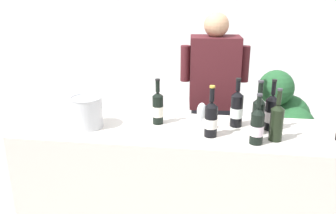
% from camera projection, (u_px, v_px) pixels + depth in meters
% --- Properties ---
extents(wall_back, '(8.00, 0.10, 2.80)m').
position_uv_depth(wall_back, '(206.00, 23.00, 4.70)').
color(wall_back, white).
rests_on(wall_back, ground_plane).
extents(counter, '(2.32, 0.60, 0.97)m').
position_uv_depth(counter, '(188.00, 192.00, 2.57)').
color(counter, beige).
rests_on(counter, ground_plane).
extents(wine_bottle_0, '(0.08, 0.08, 0.32)m').
position_uv_depth(wine_bottle_0, '(158.00, 108.00, 2.47)').
color(wine_bottle_0, black).
rests_on(wine_bottle_0, counter).
extents(wine_bottle_1, '(0.08, 0.08, 0.34)m').
position_uv_depth(wine_bottle_1, '(237.00, 109.00, 2.42)').
color(wine_bottle_1, black).
rests_on(wine_bottle_1, counter).
extents(wine_bottle_2, '(0.08, 0.08, 0.33)m').
position_uv_depth(wine_bottle_2, '(211.00, 119.00, 2.27)').
color(wine_bottle_2, black).
rests_on(wine_bottle_2, counter).
extents(wine_bottle_3, '(0.08, 0.08, 0.34)m').
position_uv_depth(wine_bottle_3, '(271.00, 112.00, 2.37)').
color(wine_bottle_3, black).
rests_on(wine_bottle_3, counter).
extents(wine_bottle_4, '(0.08, 0.08, 0.33)m').
position_uv_depth(wine_bottle_4, '(277.00, 121.00, 2.20)').
color(wine_bottle_4, black).
rests_on(wine_bottle_4, counter).
extents(wine_bottle_5, '(0.08, 0.08, 0.35)m').
position_uv_depth(wine_bottle_5, '(258.00, 115.00, 2.31)').
color(wine_bottle_5, black).
rests_on(wine_bottle_5, counter).
extents(wine_bottle_7, '(0.08, 0.08, 0.32)m').
position_uv_depth(wine_bottle_7, '(257.00, 126.00, 2.16)').
color(wine_bottle_7, black).
rests_on(wine_bottle_7, counter).
extents(wine_glass, '(0.07, 0.07, 0.19)m').
position_uv_depth(wine_glass, '(202.00, 112.00, 2.36)').
color(wine_glass, silver).
rests_on(wine_glass, counter).
extents(ice_bucket, '(0.22, 0.22, 0.21)m').
position_uv_depth(ice_bucket, '(87.00, 112.00, 2.42)').
color(ice_bucket, silver).
rests_on(ice_bucket, counter).
extents(person_server, '(0.56, 0.28, 1.68)m').
position_uv_depth(person_server, '(213.00, 115.00, 3.08)').
color(person_server, black).
rests_on(person_server, ground_plane).
extents(potted_shrub, '(0.51, 0.59, 1.18)m').
position_uv_depth(potted_shrub, '(285.00, 126.00, 3.27)').
color(potted_shrub, brown).
rests_on(potted_shrub, ground_plane).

